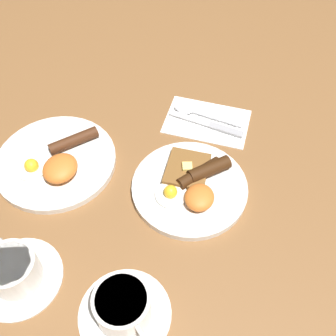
% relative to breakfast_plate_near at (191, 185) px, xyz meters
% --- Properties ---
extents(ground_plane, '(3.00, 3.00, 0.00)m').
position_rel_breakfast_plate_near_xyz_m(ground_plane, '(-0.00, 0.00, -0.01)').
color(ground_plane, brown).
extents(breakfast_plate_near, '(0.23, 0.23, 0.04)m').
position_rel_breakfast_plate_near_xyz_m(breakfast_plate_near, '(0.00, 0.00, 0.00)').
color(breakfast_plate_near, silver).
rests_on(breakfast_plate_near, ground_plane).
extents(breakfast_plate_far, '(0.26, 0.26, 0.05)m').
position_rel_breakfast_plate_near_xyz_m(breakfast_plate_far, '(-0.04, 0.29, -0.00)').
color(breakfast_plate_far, silver).
rests_on(breakfast_plate_far, ground_plane).
extents(teacup_near, '(0.15, 0.15, 0.07)m').
position_rel_breakfast_plate_near_xyz_m(teacup_near, '(-0.28, 0.03, 0.02)').
color(teacup_near, silver).
rests_on(teacup_near, ground_plane).
extents(teacup_far, '(0.15, 0.15, 0.07)m').
position_rel_breakfast_plate_near_xyz_m(teacup_far, '(-0.28, 0.23, 0.02)').
color(teacup_far, silver).
rests_on(teacup_far, ground_plane).
extents(napkin, '(0.14, 0.20, 0.01)m').
position_rel_breakfast_plate_near_xyz_m(napkin, '(0.19, 0.02, -0.01)').
color(napkin, white).
rests_on(napkin, ground_plane).
extents(knife, '(0.03, 0.18, 0.01)m').
position_rel_breakfast_plate_near_xyz_m(knife, '(0.18, 0.01, -0.01)').
color(knife, silver).
rests_on(knife, napkin).
extents(spoon, '(0.04, 0.17, 0.01)m').
position_rel_breakfast_plate_near_xyz_m(spoon, '(0.21, 0.06, -0.01)').
color(spoon, silver).
rests_on(spoon, napkin).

